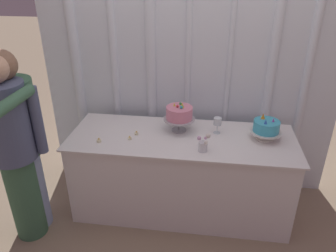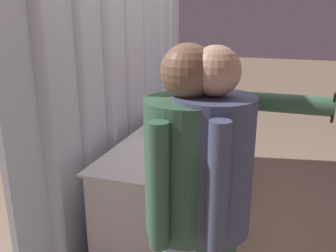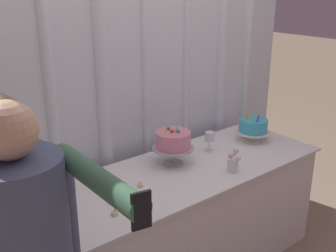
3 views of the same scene
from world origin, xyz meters
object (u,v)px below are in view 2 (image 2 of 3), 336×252
tealight_near_right (169,147)px  guest_man_pink_jacket (210,210)px  tealight_far_left (180,166)px  tealight_near_left (180,151)px  cake_display_nearleft (168,112)px  guest_girl_blue_dress (187,207)px  wine_glass (180,109)px  cake_table (182,176)px  flower_vase (214,120)px  cake_display_nearright (198,99)px

tealight_near_right → guest_man_pink_jacket: guest_man_pink_jacket is taller
tealight_far_left → tealight_near_left: bearing=18.1°
cake_display_nearleft → guest_girl_blue_dress: guest_girl_blue_dress is taller
cake_display_nearleft → tealight_near_left: 0.49m
guest_man_pink_jacket → wine_glass: bearing=21.4°
cake_table → cake_display_nearleft: size_ratio=7.04×
cake_table → tealight_near_right: (-0.41, -0.02, 0.41)m
wine_glass → tealight_near_right: bearing=-169.8°
guest_man_pink_jacket → guest_girl_blue_dress: 0.11m
flower_vase → guest_man_pink_jacket: guest_man_pink_jacket is taller
guest_man_pink_jacket → tealight_near_right: bearing=29.5°
cake_display_nearright → guest_girl_blue_dress: 2.06m
tealight_near_right → wine_glass: bearing=10.2°
flower_vase → tealight_far_left: 0.89m
cake_table → tealight_near_left: size_ratio=54.55×
tealight_near_right → guest_girl_blue_dress: guest_girl_blue_dress is taller
wine_glass → guest_girl_blue_dress: 1.68m
guest_man_pink_jacket → guest_girl_blue_dress: (-0.02, 0.10, 0.01)m
cake_table → flower_vase: size_ratio=12.57×
cake_table → tealight_far_left: 0.83m
tealight_near_right → guest_girl_blue_dress: size_ratio=0.02×
cake_display_nearleft → tealight_far_left: bearing=-155.1°
tealight_near_left → tealight_near_right: (0.04, 0.09, 0.00)m
flower_vase → guest_man_pink_jacket: (-1.47, -0.29, 0.02)m
cake_table → tealight_near_left: bearing=-166.3°
cake_display_nearleft → tealight_near_left: bearing=-151.2°
tealight_far_left → tealight_near_left: 0.26m
tealight_near_right → guest_man_pink_jacket: size_ratio=0.02×
cake_display_nearright → guest_girl_blue_dress: bearing=-167.2°
cake_display_nearright → guest_man_pink_jacket: 2.07m
cake_table → guest_girl_blue_dress: 1.44m
cake_table → guest_girl_blue_dress: guest_girl_blue_dress is taller
wine_glass → guest_man_pink_jacket: 1.70m
cake_table → tealight_near_right: 0.58m
flower_vase → tealight_near_left: size_ratio=4.34×
cake_table → flower_vase: bearing=-48.8°
cake_display_nearright → flower_vase: (-0.52, -0.28, -0.05)m
cake_display_nearleft → cake_display_nearright: (0.75, -0.06, -0.05)m
wine_glass → cake_display_nearright: bearing=-8.0°
flower_vase → guest_girl_blue_dress: guest_girl_blue_dress is taller
cake_display_nearright → flower_vase: bearing=-152.0°
tealight_near_left → tealight_near_right: tealight_near_right is taller
tealight_far_left → guest_girl_blue_dress: 0.64m
cake_table → cake_display_nearleft: bearing=108.9°
cake_display_nearleft → tealight_far_left: cake_display_nearleft is taller
flower_vase → tealight_far_left: (-0.89, 0.03, -0.05)m
flower_vase → tealight_near_left: (-0.64, 0.11, -0.05)m
cake_display_nearleft → guest_girl_blue_dress: 1.36m
flower_vase → guest_man_pink_jacket: 1.50m
guest_girl_blue_dress → cake_table: bearing=17.3°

